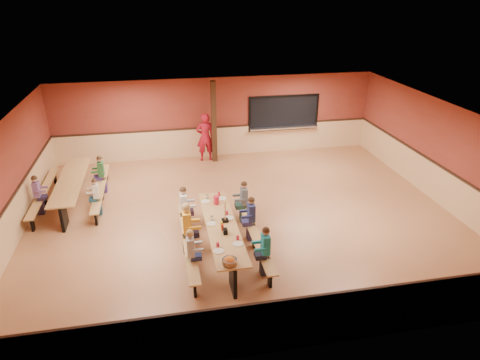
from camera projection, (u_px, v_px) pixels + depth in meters
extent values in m
plane|color=#9B5F3A|center=(243.00, 216.00, 12.27)|extent=(12.00, 12.00, 0.00)
cube|color=maroon|center=(217.00, 117.00, 16.11)|extent=(12.00, 0.04, 3.00)
cube|color=maroon|center=(302.00, 282.00, 7.18)|extent=(12.00, 0.04, 3.00)
cube|color=maroon|center=(7.00, 186.00, 10.60)|extent=(0.04, 10.00, 3.00)
cube|color=maroon|center=(441.00, 153.00, 12.69)|extent=(0.04, 10.00, 3.00)
cube|color=white|center=(243.00, 115.00, 11.02)|extent=(12.00, 10.00, 0.04)
cube|color=black|center=(284.00, 113.00, 16.51)|extent=(2.60, 0.06, 1.20)
cube|color=silver|center=(284.00, 128.00, 16.67)|extent=(2.70, 0.28, 0.06)
cube|color=black|center=(214.00, 122.00, 15.54)|extent=(0.18, 0.18, 3.00)
cube|color=#B48447|center=(222.00, 226.00, 10.38)|extent=(0.75, 3.60, 0.04)
cube|color=black|center=(233.00, 277.00, 9.15)|extent=(0.08, 0.60, 0.70)
cube|color=black|center=(213.00, 209.00, 11.92)|extent=(0.08, 0.60, 0.70)
cube|color=#B48447|center=(188.00, 239.00, 10.36)|extent=(0.26, 3.60, 0.04)
cube|color=black|center=(189.00, 247.00, 10.45)|extent=(0.06, 0.18, 0.41)
cube|color=#B48447|center=(254.00, 233.00, 10.64)|extent=(0.26, 3.60, 0.04)
cube|color=black|center=(254.00, 240.00, 10.74)|extent=(0.06, 0.18, 0.41)
cube|color=#B48447|center=(71.00, 180.00, 12.80)|extent=(0.75, 3.60, 0.04)
cube|color=black|center=(64.00, 216.00, 11.57)|extent=(0.08, 0.60, 0.70)
cube|color=black|center=(80.00, 171.00, 14.34)|extent=(0.08, 0.60, 0.70)
cube|color=#B48447|center=(43.00, 191.00, 12.78)|extent=(0.26, 3.60, 0.04)
cube|color=black|center=(45.00, 198.00, 12.87)|extent=(0.06, 0.18, 0.41)
cube|color=#B48447|center=(101.00, 187.00, 13.06)|extent=(0.26, 3.60, 0.04)
cube|color=black|center=(102.00, 193.00, 13.16)|extent=(0.06, 0.18, 0.41)
imported|color=#A91325|center=(205.00, 137.00, 15.86)|extent=(0.69, 0.48, 1.82)
cylinder|color=red|center=(216.00, 200.00, 11.34)|extent=(0.16, 0.16, 0.22)
cube|color=black|center=(225.00, 231.00, 9.98)|extent=(0.10, 0.14, 0.13)
cylinder|color=yellow|center=(221.00, 225.00, 10.21)|extent=(0.06, 0.06, 0.17)
cylinder|color=#B2140F|center=(222.00, 228.00, 10.10)|extent=(0.06, 0.06, 0.17)
cube|color=black|center=(225.00, 220.00, 10.52)|extent=(0.16, 0.16, 0.06)
cube|color=#B48447|center=(225.00, 210.00, 10.40)|extent=(0.02, 0.09, 0.50)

